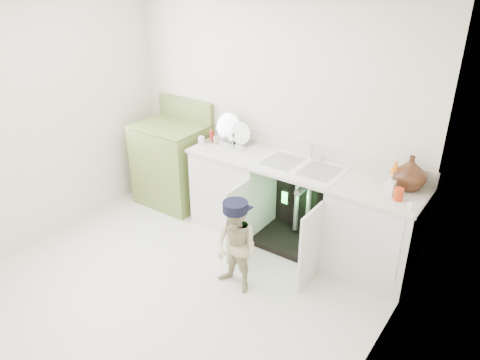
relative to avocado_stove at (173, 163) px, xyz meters
name	(u,v)px	position (x,y,z in m)	size (l,w,h in m)	color
ground	(182,284)	(1.15, -1.18, -0.51)	(3.50, 3.50, 0.00)	beige
room_shell	(174,162)	(1.15, -1.18, 0.74)	(6.00, 5.50, 1.26)	beige
counter_run	(301,205)	(1.72, 0.03, -0.04)	(2.44, 1.02, 1.21)	silver
avocado_stove	(173,163)	(0.00, 0.00, 0.00)	(0.80, 0.65, 1.24)	olive
repair_worker	(236,247)	(1.59, -0.93, -0.06)	(0.45, 0.80, 0.89)	#C8BC8F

